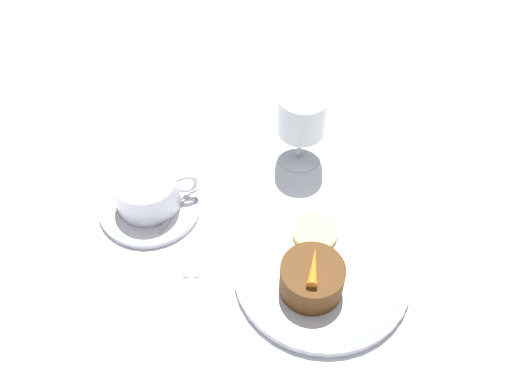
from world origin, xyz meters
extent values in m
plane|color=white|center=(0.00, 0.00, 0.00)|extent=(3.00, 3.00, 0.00)
cylinder|color=white|center=(0.02, -0.03, 0.01)|extent=(0.23, 0.23, 0.01)
torus|color=#8CB2D1|center=(0.02, -0.03, 0.01)|extent=(0.21, 0.21, 0.00)
cylinder|color=white|center=(-0.19, 0.12, 0.01)|extent=(0.15, 0.15, 0.01)
torus|color=#8CB2D1|center=(-0.19, 0.12, 0.01)|extent=(0.13, 0.13, 0.00)
cylinder|color=white|center=(-0.19, 0.12, 0.04)|extent=(0.09, 0.09, 0.05)
cylinder|color=brown|center=(-0.19, 0.12, 0.04)|extent=(0.08, 0.08, 0.04)
torus|color=white|center=(-0.13, 0.12, 0.04)|extent=(0.04, 0.01, 0.04)
cube|color=silver|center=(-0.15, 0.10, 0.01)|extent=(0.05, 0.07, 0.00)
ellipsoid|color=silver|center=(-0.12, 0.14, 0.01)|extent=(0.03, 0.03, 0.00)
cylinder|color=silver|center=(0.04, 0.18, 0.00)|extent=(0.07, 0.07, 0.01)
cylinder|color=silver|center=(0.04, 0.18, 0.03)|extent=(0.01, 0.01, 0.05)
cylinder|color=silver|center=(0.04, 0.18, 0.09)|extent=(0.07, 0.07, 0.06)
cylinder|color=#5B0F1E|center=(0.04, 0.18, 0.08)|extent=(0.06, 0.06, 0.04)
cube|color=silver|center=(-0.16, -0.08, 0.00)|extent=(0.03, 0.15, 0.01)
cube|color=silver|center=(-0.14, 0.02, 0.00)|extent=(0.03, 0.05, 0.01)
cylinder|color=#563314|center=(0.00, -0.05, 0.04)|extent=(0.08, 0.08, 0.04)
cone|color=orange|center=(0.00, -0.05, 0.07)|extent=(0.03, 0.05, 0.01)
cylinder|color=#EFE075|center=(0.03, 0.02, 0.02)|extent=(0.06, 0.06, 0.01)
camera|label=1|loc=(-0.14, -0.41, 0.68)|focal=42.00mm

